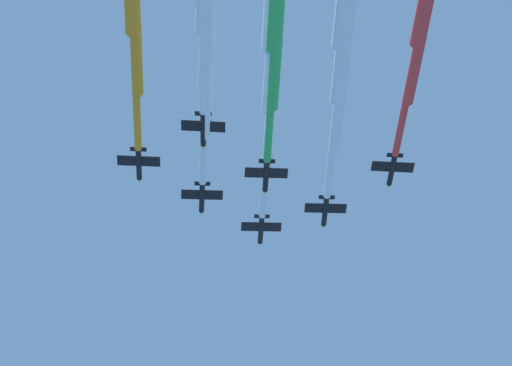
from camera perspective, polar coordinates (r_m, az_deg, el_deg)
name	(u,v)px	position (r m, az deg, el deg)	size (l,w,h in m)	color
jet_lead	(271,74)	(222.84, 0.70, 5.14)	(11.78, 72.17, 3.69)	black
jet_port_inner	(206,53)	(219.01, -2.37, 6.10)	(11.82, 64.37, 3.69)	black
jet_starboard_inner	(340,68)	(218.24, 3.98, 5.38)	(10.49, 64.11, 3.65)	black
jet_port_mid	(276,11)	(209.10, 0.93, 8.05)	(11.13, 68.09, 3.65)	black
jet_port_outer	(424,7)	(213.88, 7.88, 8.19)	(12.33, 68.03, 3.66)	black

